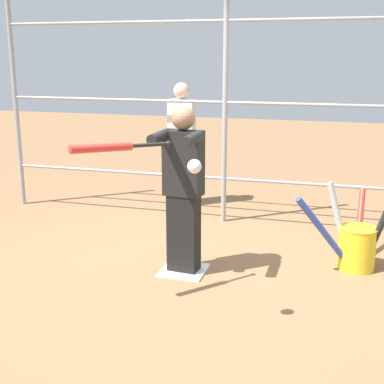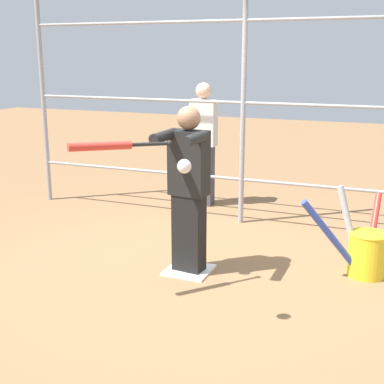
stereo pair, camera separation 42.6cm
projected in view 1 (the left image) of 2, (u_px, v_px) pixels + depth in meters
ground_plane at (184, 271)px, 4.93m from camera, size 24.00×24.00×0.00m
home_plate at (184, 270)px, 4.92m from camera, size 0.40×0.40×0.02m
fence_backstop at (225, 102)px, 6.06m from camera, size 5.54×0.06×2.82m
batter at (183, 186)px, 4.71m from camera, size 0.39×0.53×1.51m
baseball_bat_swinging at (111, 147)px, 3.98m from camera, size 0.59×0.66×0.09m
softball_in_flight at (194, 166)px, 3.55m from camera, size 0.10×0.10×0.10m
bat_bucket at (355, 244)px, 4.94m from camera, size 0.88×0.99×0.80m
bystander_behind_fence at (182, 143)px, 6.92m from camera, size 0.33×0.20×1.60m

